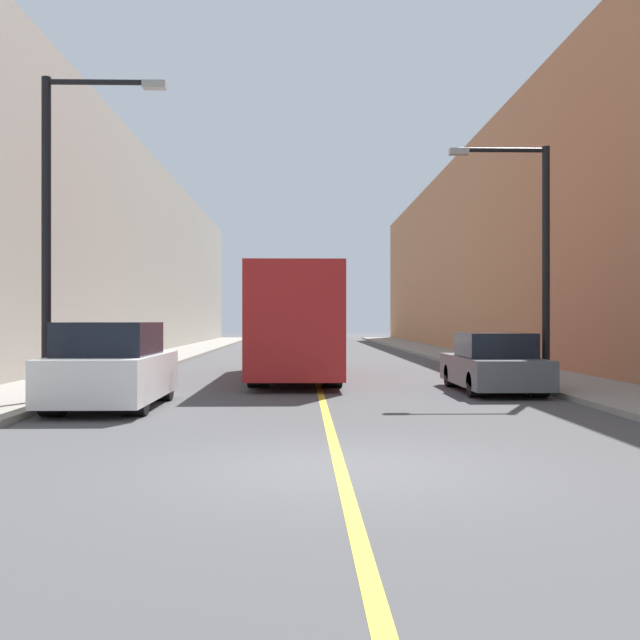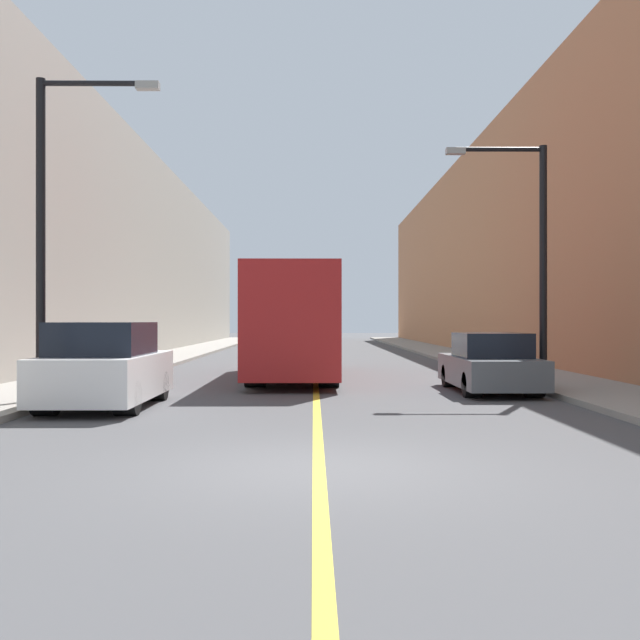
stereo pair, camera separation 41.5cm
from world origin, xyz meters
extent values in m
plane|color=#474749|center=(0.00, 0.00, 0.00)|extent=(200.00, 200.00, 0.00)
cube|color=gray|center=(-7.08, 30.00, 0.07)|extent=(2.86, 72.00, 0.14)
cube|color=gray|center=(7.08, 30.00, 0.07)|extent=(2.86, 72.00, 0.14)
cube|color=gray|center=(-10.51, 30.00, 5.39)|extent=(4.00, 72.00, 10.78)
cube|color=#B2724C|center=(10.51, 30.00, 5.71)|extent=(4.00, 72.00, 11.43)
cube|color=gold|center=(0.00, 30.00, 0.00)|extent=(0.16, 72.00, 0.01)
cube|color=#AD1E1E|center=(-0.66, 14.62, 1.84)|extent=(2.60, 10.66, 3.11)
cube|color=black|center=(-0.66, 9.32, 2.39)|extent=(2.21, 0.04, 1.40)
cylinder|color=black|center=(-1.67, 11.32, 0.48)|extent=(0.57, 0.96, 0.96)
cylinder|color=black|center=(0.35, 11.32, 0.48)|extent=(0.57, 0.96, 0.96)
cylinder|color=black|center=(-1.67, 17.93, 0.48)|extent=(0.57, 0.96, 0.96)
cylinder|color=black|center=(0.35, 17.93, 0.48)|extent=(0.57, 0.96, 0.96)
cube|color=silver|center=(-4.49, 6.59, 0.66)|extent=(2.02, 4.45, 0.92)
cube|color=black|center=(-4.49, 6.37, 1.47)|extent=(1.78, 2.45, 0.69)
cube|color=black|center=(-4.49, 4.39, 0.82)|extent=(1.72, 0.04, 0.41)
cylinder|color=black|center=(-5.28, 5.21, 0.34)|extent=(0.44, 0.68, 0.68)
cylinder|color=black|center=(-3.70, 5.21, 0.34)|extent=(0.44, 0.68, 0.68)
cylinder|color=black|center=(-5.28, 7.97, 0.34)|extent=(0.44, 0.68, 0.68)
cylinder|color=black|center=(-3.70, 7.97, 0.34)|extent=(0.44, 0.68, 0.68)
cube|color=#51565B|center=(4.48, 9.93, 0.55)|extent=(1.90, 4.59, 0.73)
cube|color=black|center=(4.48, 9.70, 1.22)|extent=(1.67, 2.07, 0.62)
cube|color=black|center=(4.48, 7.66, 0.68)|extent=(1.61, 0.04, 0.33)
cylinder|color=black|center=(3.74, 8.50, 0.31)|extent=(0.42, 0.62, 0.62)
cylinder|color=black|center=(5.22, 8.50, 0.31)|extent=(0.42, 0.62, 0.62)
cylinder|color=black|center=(3.74, 11.35, 0.31)|extent=(0.42, 0.62, 0.62)
cylinder|color=black|center=(5.22, 11.35, 0.31)|extent=(0.42, 0.62, 0.62)
cylinder|color=black|center=(-5.94, 6.78, 3.60)|extent=(0.20, 0.20, 6.92)
cylinder|color=black|center=(-4.79, 6.78, 6.96)|extent=(2.30, 0.12, 0.12)
cube|color=#999993|center=(-3.64, 6.78, 6.91)|extent=(0.50, 0.24, 0.16)
cylinder|color=black|center=(5.94, 10.14, 3.28)|extent=(0.20, 0.20, 6.29)
cylinder|color=black|center=(4.79, 10.14, 6.33)|extent=(2.30, 0.12, 0.12)
cube|color=#999993|center=(3.64, 10.14, 6.28)|extent=(0.50, 0.24, 0.16)
camera|label=1|loc=(-0.48, -9.34, 1.85)|focal=42.00mm
camera|label=2|loc=(-0.07, -9.35, 1.85)|focal=42.00mm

